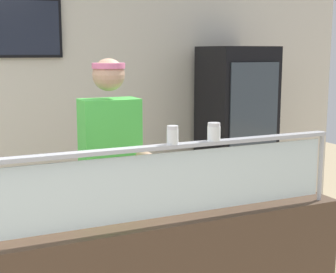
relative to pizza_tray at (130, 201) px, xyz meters
The scene contains 8 objects.
shop_rear_unit 2.17m from the pizza_tray, 88.47° to the left, with size 6.54×0.13×2.70m.
sneeze_guard 0.46m from the pizza_tray, 80.93° to the right, with size 1.96×0.06×0.40m.
pizza_tray is the anchor object (origin of this frame).
pizza_server 0.03m from the pizza_tray, 48.68° to the right, with size 0.07×0.28×0.01m, color #ADAFB7.
parmesan_shaker 0.58m from the pizza_tray, 77.36° to the right, with size 0.06×0.06×0.09m.
pepper_flake_shaker 0.66m from the pizza_tray, 50.33° to the right, with size 0.07×0.07×0.09m.
worker_figure 0.53m from the pizza_tray, 82.92° to the left, with size 0.41×0.50×1.76m.
drink_fridge 2.45m from the pizza_tray, 43.64° to the left, with size 0.63×0.64×1.85m.
Camera 1 is at (0.07, -2.12, 1.81)m, focal length 53.40 mm.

